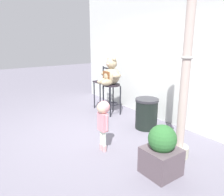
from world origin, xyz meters
TOP-DOWN VIEW (x-y plane):
  - ground_plane at (0.00, 0.00)m, footprint 24.00×24.00m
  - building_wall at (0.00, 2.05)m, footprint 6.04×0.30m
  - bar_stool_with_teddy at (-0.79, 1.20)m, footprint 0.42×0.42m
  - teddy_bear at (-0.79, 1.17)m, footprint 0.63×0.57m
  - child_walking at (0.69, -0.03)m, footprint 0.28×0.23m
  - trash_bin at (0.40, 1.27)m, footprint 0.50×0.50m
  - lamppost at (1.58, 0.87)m, footprint 0.31×0.31m
  - bar_chair_empty at (-1.35, 1.29)m, footprint 0.36×0.36m
  - planter_with_shrub at (1.74, 0.26)m, footprint 0.47×0.47m

SIDE VIEW (x-z plane):
  - ground_plane at x=0.00m, z-range 0.00..0.00m
  - trash_bin at x=0.40m, z-range 0.00..0.66m
  - planter_with_shrub at x=1.74m, z-range -0.03..0.71m
  - bar_stool_with_teddy at x=-0.79m, z-range 0.17..0.97m
  - child_walking at x=0.69m, z-range 0.20..1.09m
  - bar_chair_empty at x=-1.35m, z-range 0.09..1.25m
  - teddy_bear at x=-0.79m, z-range 0.70..1.38m
  - lamppost at x=1.58m, z-range -0.29..2.50m
  - building_wall at x=0.00m, z-range 0.00..3.90m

